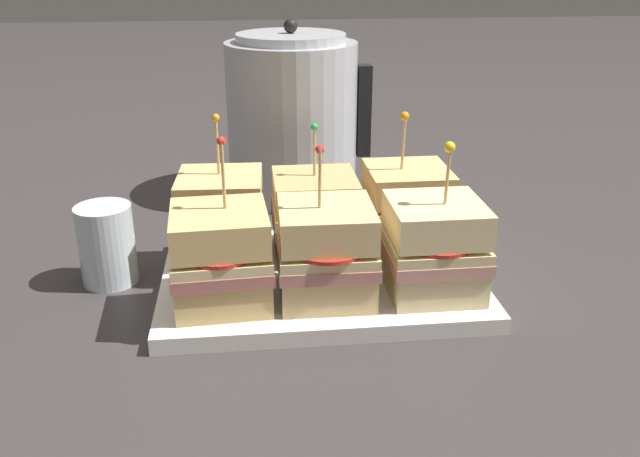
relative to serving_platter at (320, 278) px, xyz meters
The scene contains 10 objects.
ground_plane 0.01m from the serving_platter, ahead, with size 6.00×6.00×0.00m, color #383333.
serving_platter is the anchor object (origin of this frame).
sandwich_front_left 0.13m from the serving_platter, 151.64° to the right, with size 0.10×0.10×0.17m.
sandwich_front_center 0.08m from the serving_platter, 91.80° to the right, with size 0.10×0.10×0.16m.
sandwich_front_right 0.14m from the serving_platter, 27.20° to the right, with size 0.10×0.10×0.16m.
sandwich_back_left 0.13m from the serving_platter, 153.03° to the left, with size 0.10×0.10×0.17m.
sandwich_back_center 0.08m from the serving_platter, 89.49° to the left, with size 0.10×0.10×0.16m.
sandwich_back_right 0.14m from the serving_platter, 27.62° to the left, with size 0.10×0.10×0.17m.
kettle_steel 0.34m from the serving_platter, 91.08° to the left, with size 0.21×0.19×0.26m.
drinking_glass 0.24m from the serving_platter, behind, with size 0.06×0.06×0.09m.
Camera 1 is at (-0.08, -0.68, 0.35)m, focal length 38.00 mm.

